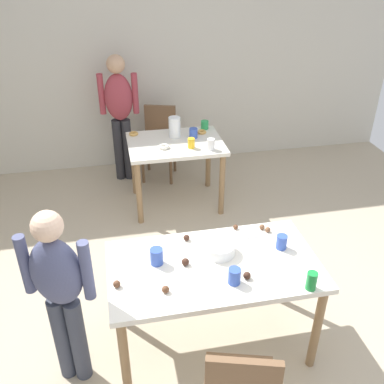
{
  "coord_description": "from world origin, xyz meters",
  "views": [
    {
      "loc": [
        -0.54,
        -2.12,
        2.62
      ],
      "look_at": [
        0.04,
        0.74,
        0.9
      ],
      "focal_mm": 40.69,
      "sensor_mm": 36.0,
      "label": 1
    }
  ],
  "objects": [
    {
      "name": "cup_far_1",
      "position": [
        0.5,
        2.33,
        0.8
      ],
      "size": [
        0.08,
        0.08,
        0.09
      ],
      "primitive_type": "cylinder",
      "color": "green",
      "rests_on": "dining_table_far"
    },
    {
      "name": "cup_near_0",
      "position": [
        0.54,
        0.12,
        0.8
      ],
      "size": [
        0.07,
        0.07,
        0.1
      ],
      "primitive_type": "cylinder",
      "color": "#3351B2",
      "rests_on": "dining_table_near"
    },
    {
      "name": "cup_far_0",
      "position": [
        0.33,
        2.11,
        0.8
      ],
      "size": [
        0.09,
        0.09,
        0.11
      ],
      "primitive_type": "cylinder",
      "color": "#3351B2",
      "rests_on": "dining_table_far"
    },
    {
      "name": "chair_far_table",
      "position": [
        0.04,
        2.77,
        0.5
      ],
      "size": [
        0.5,
        0.5,
        0.87
      ],
      "color": "brown",
      "rests_on": "ground_plane"
    },
    {
      "name": "ground_plane",
      "position": [
        0.0,
        0.0,
        0.0
      ],
      "size": [
        6.4,
        6.4,
        0.0
      ],
      "primitive_type": "plane",
      "color": "tan"
    },
    {
      "name": "donut_far_2",
      "position": [
        -0.29,
        2.31,
        0.76
      ],
      "size": [
        0.1,
        0.1,
        0.03
      ],
      "primitive_type": "torus",
      "color": "gold",
      "rests_on": "dining_table_far"
    },
    {
      "name": "donut_far_0",
      "position": [
        0.44,
        2.22,
        0.77
      ],
      "size": [
        0.1,
        0.1,
        0.03
      ],
      "primitive_type": "torus",
      "color": "gold",
      "rests_on": "dining_table_far"
    },
    {
      "name": "mixing_bowl",
      "position": [
        0.11,
        0.15,
        0.79
      ],
      "size": [
        0.22,
        0.22,
        0.08
      ],
      "primitive_type": "cylinder",
      "color": "white",
      "rests_on": "dining_table_near"
    },
    {
      "name": "cup_far_3",
      "position": [
        0.26,
        1.87,
        0.8
      ],
      "size": [
        0.07,
        0.07,
        0.1
      ],
      "primitive_type": "cylinder",
      "color": "yellow",
      "rests_on": "dining_table_far"
    },
    {
      "name": "wall_back",
      "position": [
        0.0,
        3.2,
        1.3
      ],
      "size": [
        6.4,
        0.1,
        2.6
      ],
      "primitive_type": "cube",
      "color": "beige",
      "rests_on": "ground_plane"
    },
    {
      "name": "cake_ball_2",
      "position": [
        0.52,
        0.32,
        0.77
      ],
      "size": [
        0.04,
        0.04,
        0.04
      ],
      "primitive_type": "sphere",
      "color": "brown",
      "rests_on": "dining_table_near"
    },
    {
      "name": "fork_near",
      "position": [
        0.37,
        0.27,
        0.75
      ],
      "size": [
        0.17,
        0.02,
        0.01
      ],
      "primitive_type": "cube",
      "color": "silver",
      "rests_on": "dining_table_near"
    },
    {
      "name": "cake_ball_0",
      "position": [
        -0.31,
        -0.16,
        0.77
      ],
      "size": [
        0.05,
        0.05,
        0.05
      ],
      "primitive_type": "sphere",
      "color": "brown",
      "rests_on": "dining_table_near"
    },
    {
      "name": "person_adult_far",
      "position": [
        -0.41,
        2.75,
        0.91
      ],
      "size": [
        0.46,
        0.24,
        1.52
      ],
      "color": "#28282D",
      "rests_on": "ground_plane"
    },
    {
      "name": "cup_near_2",
      "position": [
        0.12,
        -0.16,
        0.8
      ],
      "size": [
        0.08,
        0.08,
        0.11
      ],
      "primitive_type": "cylinder",
      "color": "#3351B2",
      "rests_on": "dining_table_near"
    },
    {
      "name": "cake_ball_5",
      "position": [
        -0.14,
        0.07,
        0.78
      ],
      "size": [
        0.05,
        0.05,
        0.05
      ],
      "primitive_type": "sphere",
      "color": "#3D2319",
      "rests_on": "dining_table_near"
    },
    {
      "name": "donut_far_1",
      "position": [
        -0.02,
        1.91,
        0.77
      ],
      "size": [
        0.11,
        0.11,
        0.03
      ],
      "primitive_type": "torus",
      "color": "white",
      "rests_on": "dining_table_far"
    },
    {
      "name": "cake_ball_1",
      "position": [
        0.49,
        0.36,
        0.77
      ],
      "size": [
        0.04,
        0.04,
        0.04
      ],
      "primitive_type": "sphere",
      "color": "brown",
      "rests_on": "dining_table_near"
    },
    {
      "name": "cup_far_2",
      "position": [
        0.44,
        1.79,
        0.81
      ],
      "size": [
        0.08,
        0.08,
        0.11
      ],
      "primitive_type": "cylinder",
      "color": "white",
      "rests_on": "dining_table_far"
    },
    {
      "name": "cake_ball_6",
      "position": [
        -0.6,
        -0.05,
        0.77
      ],
      "size": [
        0.05,
        0.05,
        0.05
      ],
      "primitive_type": "sphere",
      "color": "brown",
      "rests_on": "dining_table_near"
    },
    {
      "name": "person_girl_near",
      "position": [
        -0.93,
        -0.03,
        0.79
      ],
      "size": [
        0.45,
        0.3,
        1.34
      ],
      "color": "#383D4C",
      "rests_on": "ground_plane"
    },
    {
      "name": "cake_ball_7",
      "position": [
        0.22,
        -0.14,
        0.77
      ],
      "size": [
        0.05,
        0.05,
        0.05
      ],
      "primitive_type": "sphere",
      "color": "#3D2319",
      "rests_on": "dining_table_near"
    },
    {
      "name": "soda_can",
      "position": [
        0.57,
        -0.3,
        0.81
      ],
      "size": [
        0.07,
        0.07,
        0.12
      ],
      "primitive_type": "cylinder",
      "color": "#198438",
      "rests_on": "dining_table_near"
    },
    {
      "name": "cake_ball_3",
      "position": [
        -0.08,
        0.33,
        0.77
      ],
      "size": [
        0.04,
        0.04,
        0.04
      ],
      "primitive_type": "sphere",
      "color": "#3D2319",
      "rests_on": "dining_table_near"
    },
    {
      "name": "cake_ball_4",
      "position": [
        0.3,
        0.4,
        0.77
      ],
      "size": [
        0.04,
        0.04,
        0.04
      ],
      "primitive_type": "sphere",
      "color": "brown",
      "rests_on": "dining_table_near"
    },
    {
      "name": "pitcher_far",
      "position": [
        0.14,
        2.18,
        0.86
      ],
      "size": [
        0.13,
        0.13,
        0.22
      ],
      "primitive_type": "cylinder",
      "color": "white",
      "rests_on": "dining_table_far"
    },
    {
      "name": "dining_table_far",
      "position": [
        0.12,
        2.04,
        0.63
      ],
      "size": [
        0.99,
        0.75,
        0.75
      ],
      "color": "silver",
      "rests_on": "ground_plane"
    },
    {
      "name": "dining_table_near",
      "position": [
        0.04,
        0.04,
        0.66
      ],
      "size": [
        1.4,
        0.77,
        0.75
      ],
      "color": "silver",
      "rests_on": "ground_plane"
    },
    {
      "name": "cup_near_1",
      "position": [
        -0.32,
        0.12,
        0.81
      ],
      "size": [
        0.09,
        0.09,
        0.11
      ],
      "primitive_type": "cylinder",
      "color": "#3351B2",
      "rests_on": "dining_table_near"
    }
  ]
}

